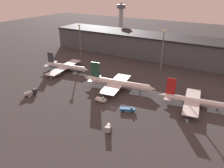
# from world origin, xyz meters

# --- Properties ---
(ground) EXTENTS (600.00, 600.00, 0.00)m
(ground) POSITION_xyz_m (0.00, 0.00, 0.00)
(ground) COLOR #383538
(terminal_building) EXTENTS (213.45, 28.92, 18.77)m
(terminal_building) POSITION_xyz_m (0.00, 90.32, 9.42)
(terminal_building) COLOR #4C515B
(terminal_building) RESTS_ON ground
(airplane_0) EXTENTS (36.35, 35.23, 12.31)m
(airplane_0) POSITION_xyz_m (-55.43, 27.11, 3.09)
(airplane_0) COLOR silver
(airplane_0) RESTS_ON ground
(airplane_1) EXTENTS (43.99, 30.81, 14.73)m
(airplane_1) POSITION_xyz_m (-8.55, 20.25, 3.57)
(airplane_1) COLOR white
(airplane_1) RESTS_ON ground
(airplane_2) EXTENTS (36.52, 30.57, 13.50)m
(airplane_2) POSITION_xyz_m (33.93, 22.22, 3.00)
(airplane_2) COLOR silver
(airplane_2) RESTS_ON ground
(service_vehicle_0) EXTENTS (4.01, 7.52, 3.29)m
(service_vehicle_0) POSITION_xyz_m (-46.22, -11.68, 1.79)
(service_vehicle_0) COLOR #282D38
(service_vehicle_0) RESTS_ON ground
(service_vehicle_1) EXTENTS (5.57, 2.80, 2.89)m
(service_vehicle_1) POSITION_xyz_m (-8.76, 2.16, 1.36)
(service_vehicle_1) COLOR white
(service_vehicle_1) RESTS_ON ground
(service_vehicle_2) EXTENTS (3.68, 4.96, 3.26)m
(service_vehicle_2) POSITION_xyz_m (7.84, -17.43, 1.69)
(service_vehicle_2) COLOR #9EA3A8
(service_vehicle_2) RESTS_ON ground
(service_vehicle_3) EXTENTS (7.64, 5.20, 2.60)m
(service_vehicle_3) POSITION_xyz_m (7.63, 0.88, 1.23)
(service_vehicle_3) COLOR #195199
(service_vehicle_3) RESTS_ON ground
(lamp_post_0) EXTENTS (1.80, 1.80, 26.89)m
(lamp_post_0) POSITION_xyz_m (-67.04, 59.60, 16.94)
(lamp_post_0) COLOR slate
(lamp_post_0) RESTS_ON ground
(lamp_post_1) EXTENTS (1.80, 1.80, 29.43)m
(lamp_post_1) POSITION_xyz_m (3.40, 59.60, 18.31)
(lamp_post_1) COLOR slate
(lamp_post_1) RESTS_ON ground
(control_tower) EXTENTS (9.00, 9.00, 39.75)m
(control_tower) POSITION_xyz_m (-70.27, 136.06, 23.21)
(control_tower) COLOR #99999E
(control_tower) RESTS_ON ground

